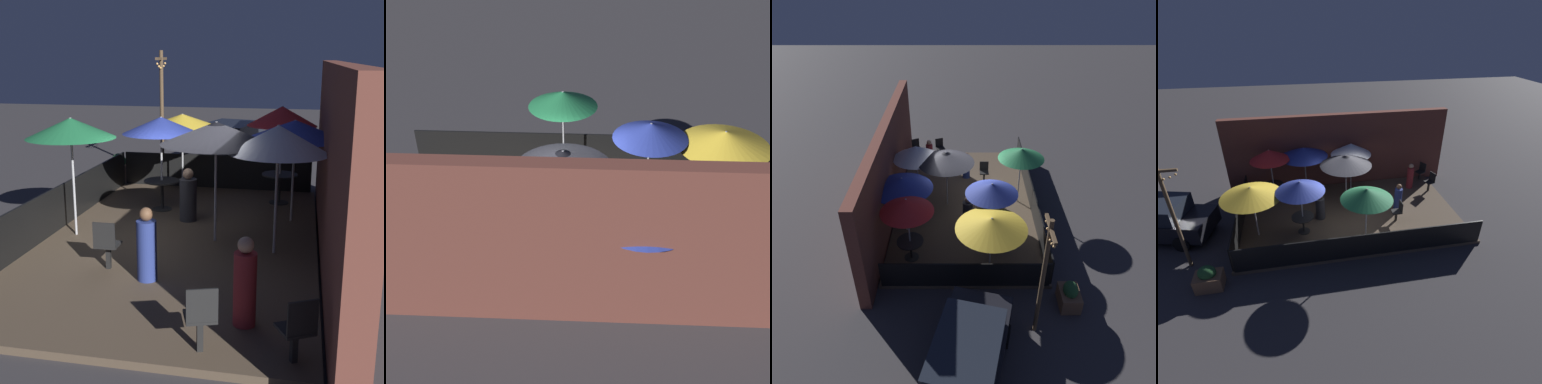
% 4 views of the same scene
% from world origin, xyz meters
% --- Properties ---
extents(ground_plane, '(60.00, 60.00, 0.00)m').
position_xyz_m(ground_plane, '(0.00, 0.00, 0.00)').
color(ground_plane, '#383538').
extents(patio_deck, '(9.20, 5.57, 0.12)m').
position_xyz_m(patio_deck, '(0.00, 0.00, 0.06)').
color(patio_deck, brown).
rests_on(patio_deck, ground_plane).
extents(building_wall, '(10.80, 0.36, 3.69)m').
position_xyz_m(building_wall, '(0.00, 3.01, 1.84)').
color(building_wall, brown).
rests_on(building_wall, ground_plane).
extents(fence_front, '(9.00, 0.05, 0.95)m').
position_xyz_m(fence_front, '(0.00, -2.74, 0.59)').
color(fence_front, black).
rests_on(fence_front, patio_deck).
extents(fence_side_left, '(0.05, 5.37, 0.95)m').
position_xyz_m(fence_side_left, '(-4.55, 0.00, 0.59)').
color(fence_side_left, black).
rests_on(fence_side_left, patio_deck).
extents(patio_umbrella_0, '(1.86, 1.86, 2.29)m').
position_xyz_m(patio_umbrella_0, '(-2.06, -0.92, 2.20)').
color(patio_umbrella_0, '#B2B2B7').
rests_on(patio_umbrella_0, patio_deck).
extents(patio_umbrella_1, '(1.75, 1.75, 2.48)m').
position_xyz_m(patio_umbrella_1, '(-3.26, 1.87, 2.36)').
color(patio_umbrella_1, '#B2B2B7').
rests_on(patio_umbrella_1, patio_deck).
extents(patio_umbrella_2, '(2.28, 2.28, 2.17)m').
position_xyz_m(patio_umbrella_2, '(-3.84, -0.81, 2.09)').
color(patio_umbrella_2, '#B2B2B7').
rests_on(patio_umbrella_2, patio_deck).
extents(patio_umbrella_3, '(2.18, 2.18, 2.32)m').
position_xyz_m(patio_umbrella_3, '(-1.74, 2.22, 2.23)').
color(patio_umbrella_3, '#B2B2B7').
rests_on(patio_umbrella_3, patio_deck).
extents(patio_umbrella_4, '(1.84, 1.84, 2.48)m').
position_xyz_m(patio_umbrella_4, '(0.16, -2.22, 2.39)').
color(patio_umbrella_4, '#B2B2B7').
rests_on(patio_umbrella_4, patio_deck).
extents(patio_umbrella_5, '(1.88, 1.88, 2.47)m').
position_xyz_m(patio_umbrella_5, '(0.41, 1.96, 2.32)').
color(patio_umbrella_5, '#B2B2B7').
rests_on(patio_umbrella_5, patio_deck).
extents(patio_umbrella_6, '(2.22, 2.22, 2.45)m').
position_xyz_m(patio_umbrella_6, '(-0.05, 0.73, 2.34)').
color(patio_umbrella_6, '#B2B2B7').
rests_on(patio_umbrella_6, patio_deck).
extents(dining_table_0, '(0.87, 0.87, 0.74)m').
position_xyz_m(dining_table_0, '(-2.06, -0.92, 0.71)').
color(dining_table_0, black).
rests_on(dining_table_0, patio_deck).
extents(dining_table_1, '(0.91, 0.91, 0.76)m').
position_xyz_m(dining_table_1, '(-3.26, 1.87, 0.73)').
color(dining_table_1, black).
rests_on(dining_table_1, patio_deck).
extents(patio_chair_2, '(0.40, 0.40, 0.91)m').
position_xyz_m(patio_chair_2, '(1.87, -0.88, 0.61)').
color(patio_chair_2, black).
rests_on(patio_chair_2, patio_deck).
extents(patron_0, '(0.43, 0.43, 1.27)m').
position_xyz_m(patron_0, '(2.14, -0.07, 0.70)').
color(patron_0, navy).
rests_on(patron_0, patio_deck).
extents(patron_1, '(0.46, 0.46, 1.30)m').
position_xyz_m(patron_1, '(3.36, 1.72, 0.72)').
color(patron_1, maroon).
rests_on(patron_1, patio_deck).
extents(patron_2, '(0.49, 0.49, 1.22)m').
position_xyz_m(patron_2, '(-1.31, -0.10, 0.66)').
color(patron_2, '#333338').
rests_on(patron_2, patio_deck).
extents(planter_box, '(0.85, 0.60, 0.89)m').
position_xyz_m(planter_box, '(-5.20, -3.15, 0.39)').
color(planter_box, brown).
rests_on(planter_box, ground_plane).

